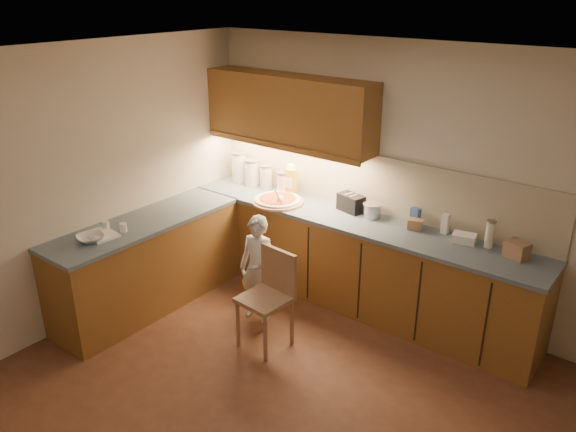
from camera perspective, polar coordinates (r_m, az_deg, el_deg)
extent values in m
plane|color=brown|center=(4.62, -1.33, -18.61)|extent=(4.50, 4.50, 0.00)
cube|color=beige|center=(5.47, 11.87, 3.48)|extent=(4.50, 0.04, 2.60)
cube|color=beige|center=(5.49, -20.06, 2.65)|extent=(0.04, 4.00, 2.60)
cube|color=white|center=(3.51, -1.72, 15.31)|extent=(4.50, 4.00, 0.04)
cube|color=brown|center=(5.72, 6.47, -4.67)|extent=(3.75, 0.60, 0.88)
cube|color=brown|center=(5.80, -14.02, -4.85)|extent=(0.60, 2.00, 0.88)
cube|color=#4D616F|center=(5.53, 6.67, -0.42)|extent=(3.77, 0.62, 0.04)
cube|color=#4D616F|center=(5.61, -14.45, -0.66)|extent=(0.62, 2.02, 0.04)
cube|color=black|center=(6.35, -6.77, -1.80)|extent=(0.02, 0.01, 0.80)
cube|color=black|center=(5.98, -2.63, -3.26)|extent=(0.02, 0.01, 0.80)
cube|color=black|center=(5.65, 2.04, -4.88)|extent=(0.02, 0.01, 0.80)
cube|color=black|center=(5.37, 7.27, -6.65)|extent=(0.02, 0.01, 0.80)
cube|color=black|center=(5.14, 13.07, -8.53)|extent=(0.02, 0.01, 0.80)
cube|color=black|center=(4.97, 19.40, -10.47)|extent=(0.02, 0.01, 0.80)
cube|color=#C0B695|center=(5.65, 8.33, 3.37)|extent=(3.75, 0.02, 0.58)
cube|color=brown|center=(5.83, 0.07, 10.74)|extent=(1.95, 0.35, 0.70)
cube|color=brown|center=(5.77, -1.00, 7.06)|extent=(1.95, 0.02, 0.06)
cylinder|color=tan|center=(5.87, -1.05, 1.50)|extent=(0.55, 0.55, 0.02)
cylinder|color=#F2E6BE|center=(5.87, -1.05, 1.70)|extent=(0.48, 0.48, 0.02)
cylinder|color=#AE3517|center=(5.86, -1.05, 1.82)|extent=(0.38, 0.38, 0.01)
sphere|color=white|center=(5.78, -0.82, 1.78)|extent=(0.07, 0.07, 0.07)
cylinder|color=white|center=(5.70, -0.89, 1.81)|extent=(0.06, 0.13, 0.22)
imported|color=silver|center=(5.36, -3.04, -5.39)|extent=(0.42, 0.31, 1.07)
cylinder|color=#A97F59|center=(5.13, -5.11, -10.85)|extent=(0.04, 0.04, 0.45)
cylinder|color=#A97F59|center=(4.92, -2.33, -12.37)|extent=(0.04, 0.04, 0.45)
cylinder|color=#A97F59|center=(5.33, -2.38, -9.39)|extent=(0.04, 0.04, 0.45)
cylinder|color=#A97F59|center=(5.13, 0.40, -10.76)|extent=(0.04, 0.04, 0.45)
cube|color=#A97F59|center=(4.99, -2.40, -8.45)|extent=(0.43, 0.43, 0.04)
cube|color=#A97F59|center=(5.00, -0.96, -5.47)|extent=(0.40, 0.07, 0.40)
imported|color=silver|center=(5.29, -19.42, -2.14)|extent=(0.30, 0.30, 0.06)
cylinder|color=silver|center=(6.47, -4.99, 4.87)|extent=(0.17, 0.17, 0.34)
cylinder|color=gray|center=(6.42, -5.04, 6.39)|extent=(0.18, 0.18, 0.02)
cylinder|color=white|center=(6.36, -3.66, 4.34)|extent=(0.16, 0.16, 0.28)
cylinder|color=gray|center=(6.31, -3.69, 5.65)|extent=(0.17, 0.17, 0.02)
cylinder|color=silver|center=(6.26, -2.25, 3.95)|extent=(0.13, 0.13, 0.25)
cylinder|color=gray|center=(6.22, -2.27, 5.12)|extent=(0.14, 0.14, 0.02)
cylinder|color=white|center=(6.10, -0.47, 3.33)|extent=(0.14, 0.14, 0.23)
cylinder|color=gray|center=(6.06, -0.47, 4.43)|extent=(0.15, 0.15, 0.02)
cube|color=gold|center=(6.04, 0.31, 3.46)|extent=(0.13, 0.10, 0.29)
cube|color=white|center=(5.98, 0.31, 5.03)|extent=(0.08, 0.06, 0.05)
cube|color=black|center=(5.66, 6.41, 1.34)|extent=(0.30, 0.21, 0.17)
cube|color=#A8A7AC|center=(5.65, 6.21, 2.27)|extent=(0.06, 0.12, 0.00)
cube|color=#A8A7AC|center=(5.61, 6.69, 2.08)|extent=(0.06, 0.12, 0.00)
cylinder|color=#B1B0B5|center=(5.54, 8.53, 0.52)|extent=(0.18, 0.18, 0.13)
cylinder|color=#B1B0B5|center=(5.52, 8.58, 1.21)|extent=(0.19, 0.19, 0.01)
cube|color=#2F4F8D|center=(5.41, 12.80, -0.10)|extent=(0.10, 0.07, 0.18)
cube|color=tan|center=(5.35, 12.82, -0.82)|extent=(0.16, 0.14, 0.10)
cube|color=silver|center=(5.32, 15.69, -0.78)|extent=(0.06, 0.06, 0.18)
cube|color=white|center=(5.20, 17.45, -2.16)|extent=(0.22, 0.18, 0.08)
cylinder|color=white|center=(5.14, 19.81, -1.81)|extent=(0.08, 0.08, 0.24)
cylinder|color=gray|center=(5.09, 20.00, -0.52)|extent=(0.08, 0.08, 0.02)
cube|color=#9B7253|center=(5.05, 22.25, -3.19)|extent=(0.22, 0.19, 0.14)
cube|color=white|center=(5.37, -18.45, -1.82)|extent=(0.32, 0.27, 0.02)
cylinder|color=silver|center=(5.48, -18.01, -0.93)|extent=(0.07, 0.07, 0.08)
cylinder|color=white|center=(5.38, -16.40, -1.13)|extent=(0.07, 0.07, 0.09)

